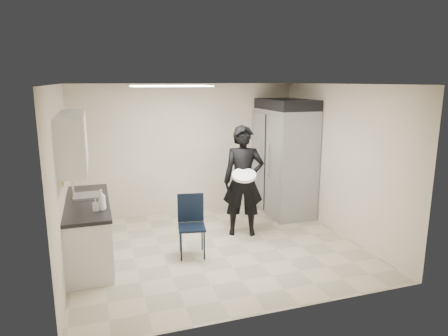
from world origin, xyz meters
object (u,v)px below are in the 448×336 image
object	(u,v)px
folding_chair	(192,227)
man_tuxedo	(243,181)
lower_counter	(89,232)
commercial_fridge	(285,162)

from	to	relation	value
folding_chair	man_tuxedo	size ratio (longest dim) A/B	0.48
lower_counter	man_tuxedo	xyz separation A→B (m)	(2.57, 0.23, 0.53)
commercial_fridge	folding_chair	world-z (taller)	commercial_fridge
lower_counter	folding_chair	distance (m)	1.54
commercial_fridge	folding_chair	distance (m)	2.77
man_tuxedo	folding_chair	bearing A→B (deg)	-131.95
lower_counter	man_tuxedo	bearing A→B (deg)	5.12
lower_counter	commercial_fridge	size ratio (longest dim) A/B	0.90
lower_counter	folding_chair	world-z (taller)	folding_chair
folding_chair	lower_counter	bearing A→B (deg)	175.60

